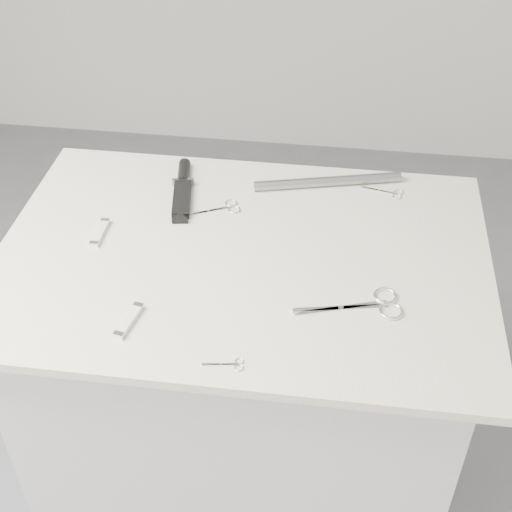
# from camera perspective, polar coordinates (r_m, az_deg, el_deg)

# --- Properties ---
(ground) EXTENTS (4.00, 4.00, 0.01)m
(ground) POSITION_cam_1_polar(r_m,az_deg,el_deg) (2.15, -0.80, -19.24)
(ground) COLOR slate
(ground) RESTS_ON ground
(plinth) EXTENTS (0.90, 0.60, 0.90)m
(plinth) POSITION_cam_1_polar(r_m,az_deg,el_deg) (1.78, -0.93, -11.62)
(plinth) COLOR silver
(plinth) RESTS_ON ground
(display_board) EXTENTS (1.00, 0.70, 0.02)m
(display_board) POSITION_cam_1_polar(r_m,az_deg,el_deg) (1.45, -1.12, -0.14)
(display_board) COLOR beige
(display_board) RESTS_ON plinth
(large_shears) EXTENTS (0.20, 0.10, 0.01)m
(large_shears) POSITION_cam_1_polar(r_m,az_deg,el_deg) (1.34, 9.21, -3.89)
(large_shears) COLOR white
(large_shears) RESTS_ON display_board
(embroidery_scissors_a) EXTENTS (0.12, 0.08, 0.00)m
(embroidery_scissors_a) POSITION_cam_1_polar(r_m,az_deg,el_deg) (1.57, -2.71, 3.82)
(embroidery_scissors_a) COLOR white
(embroidery_scissors_a) RESTS_ON display_board
(embroidery_scissors_b) EXTENTS (0.10, 0.05, 0.00)m
(embroidery_scissors_b) POSITION_cam_1_polar(r_m,az_deg,el_deg) (1.64, 10.58, 5.01)
(embroidery_scissors_b) COLOR white
(embroidery_scissors_b) RESTS_ON display_board
(tiny_scissors) EXTENTS (0.07, 0.03, 0.00)m
(tiny_scissors) POSITION_cam_1_polar(r_m,az_deg,el_deg) (1.23, -2.17, -8.68)
(tiny_scissors) COLOR white
(tiny_scissors) RESTS_ON display_board
(sheathed_knife) EXTENTS (0.07, 0.22, 0.03)m
(sheathed_knife) POSITION_cam_1_polar(r_m,az_deg,el_deg) (1.63, -5.88, 5.53)
(sheathed_knife) COLOR black
(sheathed_knife) RESTS_ON display_board
(pocket_knife_a) EXTENTS (0.02, 0.09, 0.01)m
(pocket_knife_a) POSITION_cam_1_polar(r_m,az_deg,el_deg) (1.52, -12.38, 1.83)
(pocket_knife_a) COLOR silver
(pocket_knife_a) RESTS_ON display_board
(pocket_knife_b) EXTENTS (0.04, 0.09, 0.01)m
(pocket_knife_b) POSITION_cam_1_polar(r_m,az_deg,el_deg) (1.31, -10.14, -5.10)
(pocket_knife_b) COLOR silver
(pocket_knife_b) RESTS_ON display_board
(metal_rail) EXTENTS (0.34, 0.11, 0.02)m
(metal_rail) POSITION_cam_1_polar(r_m,az_deg,el_deg) (1.64, 5.77, 5.95)
(metal_rail) COLOR gray
(metal_rail) RESTS_ON display_board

